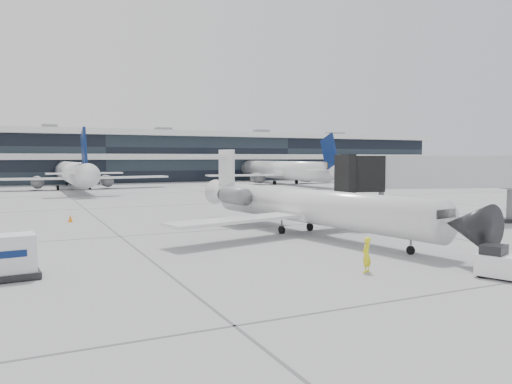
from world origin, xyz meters
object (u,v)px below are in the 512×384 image
cargo_uld (10,257)px  regional_jet (305,205)px  ramp_worker (366,255)px  baggage_tug (504,264)px  jet_bridge (457,172)px

cargo_uld → regional_jet: bearing=11.7°
ramp_worker → baggage_tug: 5.99m
ramp_worker → baggage_tug: ramp_worker is taller
baggage_tug → jet_bridge: bearing=26.5°
baggage_tug → cargo_uld: size_ratio=1.05×
jet_bridge → ramp_worker: (-17.45, -10.86, -3.33)m
regional_jet → ramp_worker: (-3.46, -11.32, -1.23)m
regional_jet → cargo_uld: bearing=-172.6°
ramp_worker → baggage_tug: (4.78, -3.61, -0.18)m
jet_bridge → cargo_uld: (-32.53, -5.12, -3.19)m
baggage_tug → cargo_uld: (-19.85, 9.35, 0.32)m
jet_bridge → baggage_tug: bearing=-115.5°
jet_bridge → ramp_worker: bearing=-132.4°
jet_bridge → baggage_tug: jet_bridge is taller
regional_jet → baggage_tug: 15.05m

